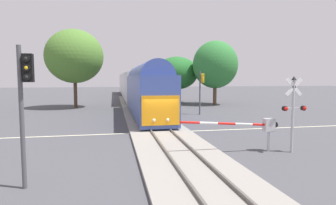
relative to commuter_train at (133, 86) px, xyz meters
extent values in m
plane|color=#47474C|center=(0.00, -28.50, -2.74)|extent=(220.00, 220.00, 0.00)
cube|color=beige|center=(0.00, -28.50, -2.73)|extent=(44.00, 0.20, 0.01)
cube|color=gray|center=(0.00, -28.50, -2.65)|extent=(4.40, 80.00, 0.18)
cube|color=#56514C|center=(-0.72, -28.50, -2.49)|extent=(0.10, 80.00, 0.14)
cube|color=#56514C|center=(0.71, -28.50, -2.49)|extent=(0.10, 80.00, 0.14)
cube|color=#384C93|center=(0.00, -19.94, -0.47)|extent=(3.00, 18.17, 3.90)
cube|color=orange|center=(0.00, -29.05, -1.05)|extent=(2.76, 0.08, 2.15)
cylinder|color=#384C93|center=(0.00, -19.94, 1.36)|extent=(2.76, 16.35, 2.76)
sphere|color=#F4F2CC|center=(-0.50, -29.06, -1.74)|extent=(0.24, 0.24, 0.24)
sphere|color=#F4F2CC|center=(0.50, -29.06, -1.74)|extent=(0.24, 0.24, 0.24)
cube|color=silver|center=(0.00, 0.57, -0.12)|extent=(3.00, 21.06, 4.60)
cube|color=black|center=(1.51, 0.57, 0.18)|extent=(0.04, 18.96, 0.90)
cube|color=gold|center=(1.52, 0.57, -1.27)|extent=(0.04, 19.38, 0.36)
cube|color=silver|center=(0.00, 22.53, -0.12)|extent=(3.00, 21.06, 4.60)
cube|color=black|center=(1.51, 22.53, 0.18)|extent=(0.04, 18.96, 0.90)
cube|color=gold|center=(1.52, 22.53, -1.27)|extent=(0.04, 19.38, 0.36)
cylinder|color=#B7B7BC|center=(5.01, -34.91, -2.19)|extent=(0.14, 0.14, 1.10)
cube|color=#B7B7BC|center=(5.01, -34.91, -1.29)|extent=(0.56, 0.40, 0.70)
sphere|color=black|center=(5.36, -34.91, -1.29)|extent=(0.36, 0.36, 0.36)
cylinder|color=red|center=(4.51, -34.91, -1.26)|extent=(0.99, 0.12, 0.18)
cylinder|color=white|center=(3.52, -34.91, -1.20)|extent=(0.99, 0.12, 0.18)
cylinder|color=red|center=(2.54, -34.91, -1.14)|extent=(0.99, 0.12, 0.18)
cylinder|color=white|center=(1.55, -34.91, -1.08)|extent=(0.99, 0.12, 0.18)
cylinder|color=red|center=(0.56, -34.91, -1.02)|extent=(0.99, 0.12, 0.18)
sphere|color=red|center=(0.07, -34.91, -0.99)|extent=(0.14, 0.14, 0.14)
cylinder|color=#B2B2B7|center=(6.08, -35.41, -0.80)|extent=(0.14, 0.14, 3.88)
cube|color=white|center=(6.08, -35.43, 0.79)|extent=(0.98, 0.05, 0.98)
cube|color=white|center=(6.08, -35.43, 0.79)|extent=(0.98, 0.05, 0.98)
cube|color=#B2B2B7|center=(6.08, -35.41, -0.33)|extent=(1.10, 0.08, 0.08)
cylinder|color=black|center=(5.53, -35.51, -0.33)|extent=(0.26, 0.18, 0.26)
cylinder|color=black|center=(6.63, -35.51, -0.33)|extent=(0.26, 0.18, 0.26)
sphere|color=red|center=(5.53, -35.61, -0.33)|extent=(0.20, 0.20, 0.20)
sphere|color=red|center=(6.63, -35.61, -0.33)|extent=(0.20, 0.20, 0.20)
cone|color=black|center=(6.08, -35.41, 1.26)|extent=(0.28, 0.28, 0.22)
cylinder|color=#4C4C51|center=(6.00, -19.29, -0.33)|extent=(0.16, 0.16, 4.81)
cube|color=gold|center=(6.28, -19.29, 1.27)|extent=(0.34, 0.26, 1.00)
sphere|color=#262626|center=(6.28, -19.44, 1.59)|extent=(0.20, 0.20, 0.20)
cylinder|color=gold|center=(6.28, -19.47, 1.59)|extent=(0.24, 0.10, 0.24)
sphere|color=yellow|center=(6.28, -19.44, 1.27)|extent=(0.20, 0.20, 0.20)
cylinder|color=gold|center=(6.28, -19.47, 1.27)|extent=(0.24, 0.10, 0.24)
sphere|color=#262626|center=(6.28, -19.44, 0.95)|extent=(0.20, 0.20, 0.20)
cylinder|color=gold|center=(6.28, -19.47, 0.95)|extent=(0.24, 0.10, 0.24)
cylinder|color=#4C4C51|center=(-6.53, -38.01, -0.16)|extent=(0.16, 0.16, 5.15)
cube|color=black|center=(-6.25, -38.01, 1.62)|extent=(0.34, 0.26, 1.00)
sphere|color=#262626|center=(-6.25, -38.16, 1.94)|extent=(0.20, 0.20, 0.20)
cylinder|color=black|center=(-6.25, -38.19, 1.94)|extent=(0.24, 0.10, 0.24)
sphere|color=yellow|center=(-6.25, -38.16, 1.62)|extent=(0.20, 0.20, 0.20)
cylinder|color=black|center=(-6.25, -38.19, 1.62)|extent=(0.24, 0.10, 0.24)
sphere|color=#262626|center=(-6.25, -38.16, 1.30)|extent=(0.20, 0.20, 0.20)
cylinder|color=black|center=(-6.25, -38.19, 1.30)|extent=(0.24, 0.10, 0.24)
cylinder|color=#4C3828|center=(-8.33, -9.31, -0.62)|extent=(0.46, 0.46, 4.23)
ellipsoid|color=#4C7A2D|center=(-8.33, -9.31, 4.16)|extent=(7.60, 7.60, 7.12)
cylinder|color=brown|center=(6.83, -4.14, -1.31)|extent=(0.56, 0.56, 2.85)
ellipsoid|color=#236628|center=(6.83, -4.14, 2.09)|extent=(6.90, 6.90, 5.29)
cylinder|color=brown|center=(11.73, -8.58, -1.05)|extent=(0.54, 0.54, 3.37)
ellipsoid|color=#2D7533|center=(11.73, -8.58, 3.29)|extent=(6.71, 6.71, 7.08)
camera|label=1|loc=(-3.31, -48.73, 1.25)|focal=29.99mm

